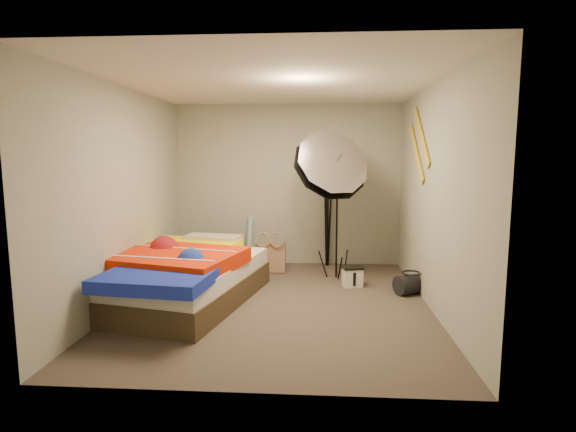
# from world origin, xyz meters

# --- Properties ---
(floor) EXTENTS (4.00, 4.00, 0.00)m
(floor) POSITION_xyz_m (0.00, 0.00, 0.00)
(floor) COLOR #51483E
(floor) RESTS_ON ground
(ceiling) EXTENTS (4.00, 4.00, 0.00)m
(ceiling) POSITION_xyz_m (0.00, 0.00, 2.50)
(ceiling) COLOR silver
(ceiling) RESTS_ON wall_back
(wall_back) EXTENTS (3.50, 0.00, 3.50)m
(wall_back) POSITION_xyz_m (0.00, 2.00, 1.25)
(wall_back) COLOR #9FA595
(wall_back) RESTS_ON floor
(wall_front) EXTENTS (3.50, 0.00, 3.50)m
(wall_front) POSITION_xyz_m (0.00, -2.00, 1.25)
(wall_front) COLOR #9FA595
(wall_front) RESTS_ON floor
(wall_left) EXTENTS (0.00, 4.00, 4.00)m
(wall_left) POSITION_xyz_m (-1.75, 0.00, 1.25)
(wall_left) COLOR #9FA595
(wall_left) RESTS_ON floor
(wall_right) EXTENTS (0.00, 4.00, 4.00)m
(wall_right) POSITION_xyz_m (1.75, 0.00, 1.25)
(wall_right) COLOR #9FA595
(wall_right) RESTS_ON floor
(tote_bag) EXTENTS (0.44, 0.20, 0.45)m
(tote_bag) POSITION_xyz_m (-0.21, 1.43, 0.22)
(tote_bag) COLOR #9E795F
(tote_bag) RESTS_ON floor
(wrapping_roll) EXTENTS (0.13, 0.23, 0.75)m
(wrapping_roll) POSITION_xyz_m (-0.60, 1.90, 0.37)
(wrapping_roll) COLOR #5F95BF
(wrapping_roll) RESTS_ON floor
(camera_case) EXTENTS (0.27, 0.22, 0.24)m
(camera_case) POSITION_xyz_m (0.94, 0.75, 0.12)
(camera_case) COLOR silver
(camera_case) RESTS_ON floor
(duffel_bag) EXTENTS (0.47, 0.40, 0.24)m
(duffel_bag) POSITION_xyz_m (1.65, 0.48, 0.12)
(duffel_bag) COLOR black
(duffel_bag) RESTS_ON floor
(wall_stripe_upper) EXTENTS (0.02, 0.91, 0.78)m
(wall_stripe_upper) POSITION_xyz_m (1.73, 0.60, 1.95)
(wall_stripe_upper) COLOR gold
(wall_stripe_upper) RESTS_ON wall_right
(wall_stripe_lower) EXTENTS (0.02, 0.91, 0.78)m
(wall_stripe_lower) POSITION_xyz_m (1.73, 0.85, 1.75)
(wall_stripe_lower) COLOR gold
(wall_stripe_lower) RESTS_ON wall_right
(bed) EXTENTS (1.92, 2.53, 0.63)m
(bed) POSITION_xyz_m (-1.13, 0.01, 0.32)
(bed) COLOR #453523
(bed) RESTS_ON floor
(photo_umbrella) EXTENTS (1.12, 1.05, 2.16)m
(photo_umbrella) POSITION_xyz_m (0.63, 1.02, 1.55)
(photo_umbrella) COLOR black
(photo_umbrella) RESTS_ON floor
(camera_tripod) EXTENTS (0.08, 0.08, 1.17)m
(camera_tripod) POSITION_xyz_m (0.63, 1.88, 0.67)
(camera_tripod) COLOR black
(camera_tripod) RESTS_ON floor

